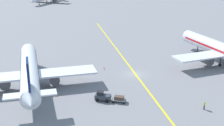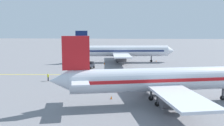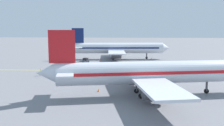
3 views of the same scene
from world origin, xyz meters
The scene contains 11 objects.
ground_plane centered at (0.00, 0.00, 0.00)m, with size 400.00×400.00×0.00m, color slate.
apron_yellow_centreline centered at (0.00, 0.00, 0.00)m, with size 0.40×120.00×0.01m, color yellow.
airplane_at_gate centered at (-24.00, -3.93, 3.71)m, with size 28.37×35.55×10.60m.
airplane_adjacent_stand centered at (23.76, 3.81, 3.71)m, with size 28.47×35.29×10.60m.
baggage_tug_dark centered at (-9.69, -12.75, 0.90)m, with size 3.34×2.61×2.11m.
baggage_cart_trailing centered at (-6.63, -13.99, 0.76)m, with size 2.94×2.27×1.24m.
ground_crew_worker centered at (8.25, -19.48, 0.91)m, with size 0.43×0.45×1.68m.
traffic_cone_near_nose centered at (-18.48, -9.37, 0.28)m, with size 0.32×0.32×0.55m, color orange.
traffic_cone_mid_apron centered at (-6.88, 4.88, 0.28)m, with size 0.32×0.32×0.55m, color orange.
traffic_cone_by_wingtip centered at (21.96, -4.56, 0.28)m, with size 0.32×0.32×0.55m, color orange.
traffic_cone_far_edge centered at (-25.49, 7.79, 0.28)m, with size 0.32×0.32×0.55m, color orange.
Camera 2 is at (64.17, -1.82, 11.91)m, focal length 42.00 mm.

